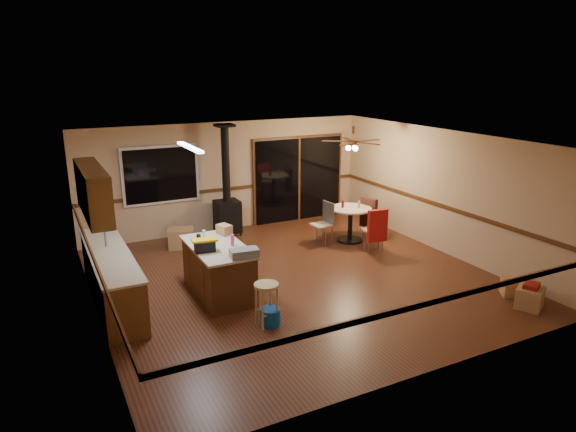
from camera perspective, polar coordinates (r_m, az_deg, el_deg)
floor at (r=9.70m, az=0.81°, el=-6.98°), size 7.00×7.00×0.00m
ceiling at (r=9.00m, az=0.87°, el=8.41°), size 7.00×7.00×0.00m
wall_back at (r=12.38m, az=-6.73°, el=4.38°), size 7.00×0.00×7.00m
wall_front at (r=6.55m, az=15.33°, el=-7.08°), size 7.00×0.00×7.00m
wall_left at (r=8.31m, az=-21.08°, el=-2.59°), size 0.00×7.00×7.00m
wall_right at (r=11.28m, az=16.81°, el=2.61°), size 0.00×7.00×7.00m
chair_rail at (r=9.35m, az=0.83°, el=-1.34°), size 7.00×7.00×0.08m
window at (r=11.85m, az=-13.96°, el=4.46°), size 1.72×0.10×1.32m
sliding_door at (r=13.15m, az=1.18°, el=4.07°), size 2.52×0.10×2.10m
lower_cabinets at (r=9.10m, az=-19.01°, el=-6.61°), size 0.60×3.00×0.86m
countertop at (r=8.94m, az=-19.27°, el=-3.94°), size 0.64×3.04×0.04m
upper_cabinets at (r=8.84m, az=-20.87°, el=2.58°), size 0.35×2.00×0.80m
kitchen_island at (r=8.98m, az=-7.74°, el=-5.97°), size 0.88×1.68×0.90m
wood_stove at (r=12.04m, az=-6.79°, el=1.23°), size 0.55×0.50×2.52m
ceiling_fan at (r=11.31m, az=7.24°, el=7.93°), size 0.24×0.24×0.55m
fluorescent_strip at (r=8.61m, az=-10.84°, el=7.51°), size 0.10×1.20×0.04m
toolbox_grey at (r=8.23m, az=-4.89°, el=-4.13°), size 0.48×0.30×0.14m
toolbox_black at (r=8.55m, az=-9.23°, el=-3.34°), size 0.35×0.21×0.18m
toolbox_yellow_lid at (r=8.51m, az=-9.27°, el=-2.65°), size 0.44×0.26×0.03m
box_on_island at (r=9.37m, az=-7.10°, el=-1.50°), size 0.26×0.31×0.18m
bottle_dark at (r=8.69m, az=-9.87°, el=-2.79°), size 0.10×0.10×0.25m
bottle_pink at (r=8.75m, az=-6.20°, el=-2.69°), size 0.07×0.07×0.20m
bottle_white at (r=9.15m, az=-9.33°, el=-2.07°), size 0.07×0.07×0.17m
bar_stool at (r=7.94m, az=-2.40°, el=-9.81°), size 0.40×0.40×0.69m
blue_bucket at (r=8.04m, az=-1.98°, el=-11.11°), size 0.36×0.36×0.26m
dining_table at (r=11.67m, az=6.94°, el=-0.26°), size 0.94×0.94×0.78m
glass_red at (r=11.58m, az=6.11°, el=1.32°), size 0.07×0.07×0.16m
glass_cream at (r=11.64m, az=7.87°, el=1.29°), size 0.07×0.07×0.14m
chair_left at (r=11.43m, az=4.17°, el=-0.24°), size 0.44×0.43×0.51m
chair_near at (r=11.01m, az=9.84°, el=-1.05°), size 0.47×0.50×0.70m
chair_right at (r=11.95m, az=9.02°, el=0.37°), size 0.55×0.52×0.70m
box_under_window at (r=11.49m, az=-11.81°, el=-2.42°), size 0.64×0.57×0.43m
box_corner_a at (r=9.44m, az=25.28°, el=-8.18°), size 0.59×0.55×0.35m
box_corner_b at (r=9.79m, az=23.75°, el=-7.26°), size 0.49×0.47×0.30m
box_small_red at (r=9.36m, az=25.44°, el=-7.00°), size 0.35×0.33×0.07m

